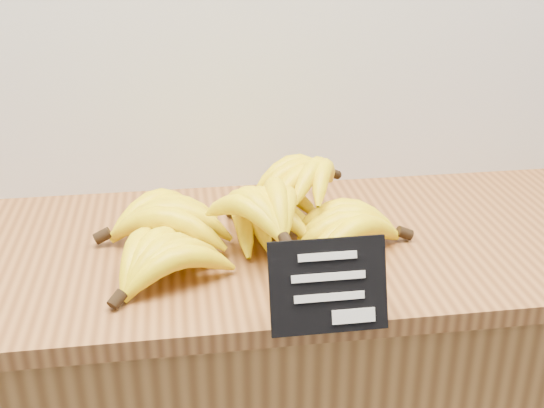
# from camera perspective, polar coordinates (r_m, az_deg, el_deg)

# --- Properties ---
(counter_top) EXTENTS (1.37, 0.54, 0.03)m
(counter_top) POSITION_cam_1_polar(r_m,az_deg,el_deg) (1.19, -0.35, -3.63)
(counter_top) COLOR #935C2D
(counter_top) RESTS_ON counter
(chalkboard_sign) EXTENTS (0.16, 0.05, 0.12)m
(chalkboard_sign) POSITION_cam_1_polar(r_m,az_deg,el_deg) (0.93, 4.74, -6.85)
(chalkboard_sign) COLOR black
(chalkboard_sign) RESTS_ON counter_top
(banana_pile) EXTENTS (0.55, 0.36, 0.12)m
(banana_pile) POSITION_cam_1_polar(r_m,az_deg,el_deg) (1.15, -1.77, -1.18)
(banana_pile) COLOR #FFEB0A
(banana_pile) RESTS_ON counter_top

